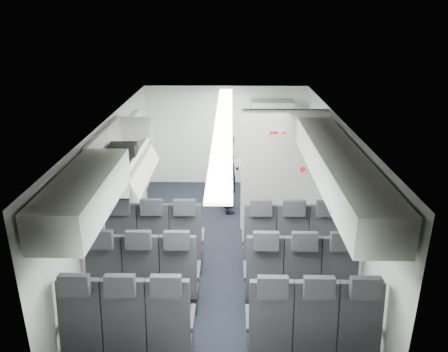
{
  "coord_description": "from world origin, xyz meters",
  "views": [
    {
      "loc": [
        0.1,
        -6.09,
        3.65
      ],
      "look_at": [
        0.0,
        0.4,
        1.15
      ],
      "focal_mm": 35.0,
      "sensor_mm": 36.0,
      "label": 1
    }
  ],
  "objects_px": {
    "seat_row_front": "(223,247)",
    "seat_row_rear": "(220,332)",
    "seat_row_mid": "(222,283)",
    "boarding_door": "(137,163)",
    "carry_on_bag": "(123,152)",
    "flight_attendant": "(229,173)",
    "galley_unit": "(271,146)"
  },
  "relations": [
    {
      "from": "boarding_door",
      "to": "flight_attendant",
      "type": "distance_m",
      "value": 1.72
    },
    {
      "from": "seat_row_mid",
      "to": "carry_on_bag",
      "type": "bearing_deg",
      "value": 141.09
    },
    {
      "from": "seat_row_mid",
      "to": "carry_on_bag",
      "type": "relative_size",
      "value": 8.84
    },
    {
      "from": "galley_unit",
      "to": "seat_row_rear",
      "type": "bearing_deg",
      "value": -100.65
    },
    {
      "from": "seat_row_rear",
      "to": "carry_on_bag",
      "type": "height_order",
      "value": "carry_on_bag"
    },
    {
      "from": "seat_row_rear",
      "to": "seat_row_front",
      "type": "bearing_deg",
      "value": 90.0
    },
    {
      "from": "boarding_door",
      "to": "seat_row_rear",
      "type": "bearing_deg",
      "value": -67.13
    },
    {
      "from": "seat_row_front",
      "to": "flight_attendant",
      "type": "height_order",
      "value": "flight_attendant"
    },
    {
      "from": "seat_row_rear",
      "to": "galley_unit",
      "type": "bearing_deg",
      "value": 79.35
    },
    {
      "from": "seat_row_front",
      "to": "boarding_door",
      "type": "height_order",
      "value": "boarding_door"
    },
    {
      "from": "flight_attendant",
      "to": "seat_row_mid",
      "type": "bearing_deg",
      "value": 168.56
    },
    {
      "from": "seat_row_rear",
      "to": "galley_unit",
      "type": "distance_m",
      "value": 5.17
    },
    {
      "from": "seat_row_front",
      "to": "flight_attendant",
      "type": "xyz_separation_m",
      "value": [
        0.07,
        2.07,
        0.36
      ]
    },
    {
      "from": "seat_row_mid",
      "to": "carry_on_bag",
      "type": "distance_m",
      "value": 2.26
    },
    {
      "from": "seat_row_front",
      "to": "galley_unit",
      "type": "distance_m",
      "value": 3.43
    },
    {
      "from": "galley_unit",
      "to": "carry_on_bag",
      "type": "relative_size",
      "value": 5.04
    },
    {
      "from": "boarding_door",
      "to": "carry_on_bag",
      "type": "bearing_deg",
      "value": -82.67
    },
    {
      "from": "seat_row_rear",
      "to": "galley_unit",
      "type": "xyz_separation_m",
      "value": [
        0.95,
        5.05,
        0.55
      ]
    },
    {
      "from": "seat_row_front",
      "to": "seat_row_mid",
      "type": "height_order",
      "value": "same"
    },
    {
      "from": "seat_row_front",
      "to": "boarding_door",
      "type": "distance_m",
      "value": 2.71
    },
    {
      "from": "seat_row_mid",
      "to": "boarding_door",
      "type": "distance_m",
      "value": 3.45
    },
    {
      "from": "seat_row_rear",
      "to": "flight_attendant",
      "type": "bearing_deg",
      "value": 88.9
    },
    {
      "from": "galley_unit",
      "to": "boarding_door",
      "type": "distance_m",
      "value": 2.84
    },
    {
      "from": "galley_unit",
      "to": "boarding_door",
      "type": "height_order",
      "value": "galley_unit"
    },
    {
      "from": "seat_row_front",
      "to": "seat_row_rear",
      "type": "distance_m",
      "value": 1.8
    },
    {
      "from": "seat_row_rear",
      "to": "carry_on_bag",
      "type": "xyz_separation_m",
      "value": [
        -1.4,
        2.03,
        1.37
      ]
    },
    {
      "from": "flight_attendant",
      "to": "carry_on_bag",
      "type": "height_order",
      "value": "carry_on_bag"
    },
    {
      "from": "carry_on_bag",
      "to": "seat_row_front",
      "type": "bearing_deg",
      "value": -10.68
    },
    {
      "from": "galley_unit",
      "to": "carry_on_bag",
      "type": "height_order",
      "value": "galley_unit"
    },
    {
      "from": "seat_row_front",
      "to": "seat_row_mid",
      "type": "xyz_separation_m",
      "value": [
        0.0,
        -0.9,
        0.0
      ]
    },
    {
      "from": "seat_row_front",
      "to": "flight_attendant",
      "type": "relative_size",
      "value": 2.18
    },
    {
      "from": "seat_row_mid",
      "to": "flight_attendant",
      "type": "xyz_separation_m",
      "value": [
        0.07,
        2.97,
        0.36
      ]
    }
  ]
}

